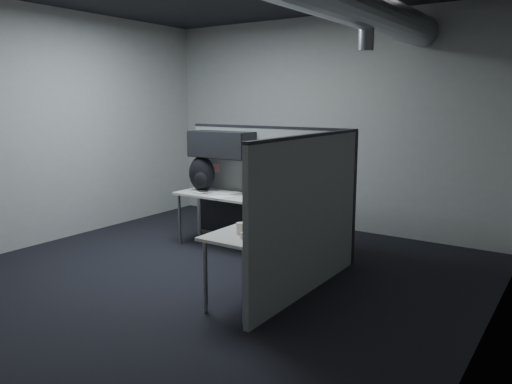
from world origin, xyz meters
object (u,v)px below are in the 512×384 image
Objects in this scene: keyboard at (268,206)px; phone at (259,224)px; monitor at (313,187)px; backpack at (202,174)px; desk at (257,214)px.

keyboard is 1.65× the size of phone.
keyboard is at bearing -123.80° from monitor.
backpack reaches higher than keyboard.
keyboard is (-0.41, -0.33, -0.21)m from monitor.
phone reaches higher than keyboard.
backpack is (-1.33, 0.40, 0.22)m from keyboard.
monitor is (0.62, 0.23, 0.35)m from desk.
phone is at bearing -55.48° from desk.
keyboard is (0.21, -0.10, 0.14)m from desk.
keyboard is at bearing -24.61° from desk.
backpack is (-1.75, 1.22, 0.19)m from phone.
backpack is at bearing 135.74° from phone.
phone is at bearing -50.54° from keyboard.
phone is (0.63, -0.92, 0.16)m from desk.
backpack is at bearing 175.80° from keyboard.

